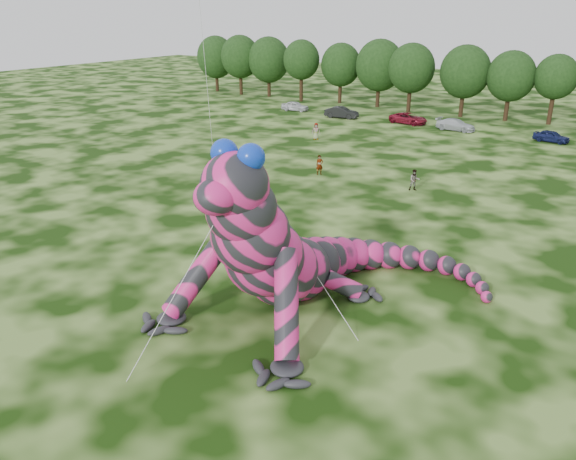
# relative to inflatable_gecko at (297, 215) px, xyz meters

# --- Properties ---
(ground) EXTENTS (240.00, 240.00, 0.00)m
(ground) POSITION_rel_inflatable_gecko_xyz_m (2.26, -0.71, -4.43)
(ground) COLOR #16330A
(ground) RESTS_ON ground
(inflatable_gecko) EXTENTS (15.95, 18.58, 8.87)m
(inflatable_gecko) POSITION_rel_inflatable_gecko_xyz_m (0.00, 0.00, 0.00)
(inflatable_gecko) COLOR #DB237B
(inflatable_gecko) RESTS_ON ground
(flying_kite) EXTENTS (2.87, 4.09, 15.95)m
(flying_kite) POSITION_rel_inflatable_gecko_xyz_m (-11.72, 7.37, 9.60)
(flying_kite) COLOR red
(flying_kite) RESTS_ON ground
(tree_0) EXTENTS (6.91, 6.22, 9.51)m
(tree_0) POSITION_rel_inflatable_gecko_xyz_m (-52.30, 58.53, 0.32)
(tree_0) COLOR black
(tree_0) RESTS_ON ground
(tree_1) EXTENTS (6.74, 6.07, 9.81)m
(tree_1) POSITION_rel_inflatable_gecko_xyz_m (-46.09, 57.34, 0.47)
(tree_1) COLOR black
(tree_1) RESTS_ON ground
(tree_2) EXTENTS (7.04, 6.34, 9.64)m
(tree_2) POSITION_rel_inflatable_gecko_xyz_m (-40.75, 58.05, 0.39)
(tree_2) COLOR black
(tree_2) RESTS_ON ground
(tree_3) EXTENTS (5.81, 5.23, 9.44)m
(tree_3) POSITION_rel_inflatable_gecko_xyz_m (-33.45, 56.36, 0.29)
(tree_3) COLOR black
(tree_3) RESTS_ON ground
(tree_4) EXTENTS (6.22, 5.60, 9.06)m
(tree_4) POSITION_rel_inflatable_gecko_xyz_m (-27.38, 58.00, 0.09)
(tree_4) COLOR black
(tree_4) RESTS_ON ground
(tree_5) EXTENTS (7.16, 6.44, 9.80)m
(tree_5) POSITION_rel_inflatable_gecko_xyz_m (-20.86, 57.73, 0.46)
(tree_5) COLOR black
(tree_5) RESTS_ON ground
(tree_6) EXTENTS (6.52, 5.86, 9.49)m
(tree_6) POSITION_rel_inflatable_gecko_xyz_m (-15.29, 55.98, 0.31)
(tree_6) COLOR black
(tree_6) RESTS_ON ground
(tree_7) EXTENTS (6.68, 6.01, 9.48)m
(tree_7) POSITION_rel_inflatable_gecko_xyz_m (-7.82, 56.09, 0.30)
(tree_7) COLOR black
(tree_7) RESTS_ON ground
(tree_8) EXTENTS (6.14, 5.53, 8.94)m
(tree_8) POSITION_rel_inflatable_gecko_xyz_m (-1.95, 56.28, 0.04)
(tree_8) COLOR black
(tree_8) RESTS_ON ground
(tree_9) EXTENTS (5.27, 4.74, 8.68)m
(tree_9) POSITION_rel_inflatable_gecko_xyz_m (3.33, 56.64, -0.09)
(tree_9) COLOR black
(tree_9) RESTS_ON ground
(car_0) EXTENTS (4.14, 2.13, 1.35)m
(car_0) POSITION_rel_inflatable_gecko_xyz_m (-29.52, 48.09, -3.76)
(car_0) COLOR silver
(car_0) RESTS_ON ground
(car_1) EXTENTS (4.70, 2.11, 1.50)m
(car_1) POSITION_rel_inflatable_gecko_xyz_m (-21.15, 46.49, -3.69)
(car_1) COLOR black
(car_1) RESTS_ON ground
(car_2) EXTENTS (5.24, 3.10, 1.37)m
(car_2) POSITION_rel_inflatable_gecko_xyz_m (-12.03, 47.43, -3.75)
(car_2) COLOR maroon
(car_2) RESTS_ON ground
(car_3) EXTENTS (4.90, 2.40, 1.37)m
(car_3) POSITION_rel_inflatable_gecko_xyz_m (-5.63, 46.40, -3.75)
(car_3) COLOR silver
(car_3) RESTS_ON ground
(car_4) EXTENTS (4.02, 2.27, 1.29)m
(car_4) POSITION_rel_inflatable_gecko_xyz_m (5.26, 45.69, -3.79)
(car_4) COLOR #141C4D
(car_4) RESTS_ON ground
(spectator_1) EXTENTS (1.07, 1.00, 1.74)m
(spectator_1) POSITION_rel_inflatable_gecko_xyz_m (-1.29, 20.49, -3.56)
(spectator_1) COLOR gray
(spectator_1) RESTS_ON ground
(spectator_0) EXTENTS (0.75, 0.76, 1.76)m
(spectator_0) POSITION_rel_inflatable_gecko_xyz_m (-10.08, 20.51, -3.55)
(spectator_0) COLOR gray
(spectator_0) RESTS_ON ground
(spectator_4) EXTENTS (1.07, 1.00, 1.84)m
(spectator_4) POSITION_rel_inflatable_gecko_xyz_m (-17.52, 33.03, -3.51)
(spectator_4) COLOR gray
(spectator_4) RESTS_ON ground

